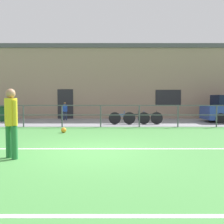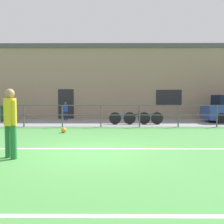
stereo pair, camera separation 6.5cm
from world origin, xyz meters
name	(u,v)px [view 2 (the right image)]	position (x,y,z in m)	size (l,w,h in m)	color
ground	(91,153)	(0.00, 0.00, -0.02)	(60.00, 44.00, 0.04)	#478C42
field_line_touchline	(92,149)	(0.00, 0.43, 0.00)	(36.00, 0.11, 0.00)	white
field_line_hash	(64,216)	(0.00, -3.98, 0.00)	(36.00, 0.11, 0.00)	white
pavement_strip	(103,122)	(0.00, 8.50, 0.01)	(48.00, 5.00, 0.02)	gray
perimeter_fence	(101,113)	(0.00, 6.00, 0.75)	(36.07, 0.07, 1.15)	#474C51
clubhouse_facade	(105,82)	(0.00, 12.20, 2.66)	(28.00, 2.56, 5.31)	gray
player_striker	(10,119)	(-1.98, -0.77, 1.01)	(0.41, 0.35, 1.78)	#237038
soccer_ball_match	(64,130)	(-1.53, 3.90, 0.12)	(0.23, 0.23, 0.23)	orange
spectator_child	(66,110)	(-2.52, 9.72, 0.70)	(0.32, 0.21, 1.20)	#232D4C
bicycle_parked_1	(130,118)	(1.56, 7.20, 0.38)	(2.33, 0.04, 0.78)	black
bicycle_parked_2	(143,118)	(2.33, 7.20, 0.38)	(2.24, 0.04, 0.78)	black
trash_bin_0	(7,114)	(-6.10, 9.01, 0.50)	(0.68, 0.58, 0.96)	#194C28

